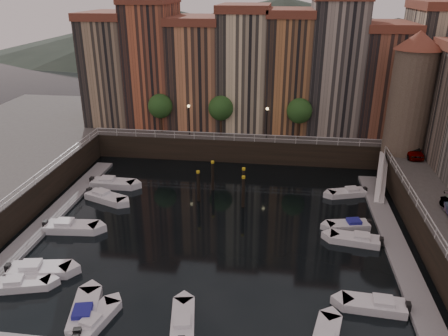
# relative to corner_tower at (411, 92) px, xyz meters

# --- Properties ---
(ground) EXTENTS (200.00, 200.00, 0.00)m
(ground) POSITION_rel_corner_tower_xyz_m (-20.00, -14.50, -10.19)
(ground) COLOR black
(ground) RESTS_ON ground
(quay_far) EXTENTS (80.00, 20.00, 3.00)m
(quay_far) POSITION_rel_corner_tower_xyz_m (-20.00, 11.50, -8.69)
(quay_far) COLOR black
(quay_far) RESTS_ON ground
(dock_left) EXTENTS (2.00, 28.00, 0.35)m
(dock_left) POSITION_rel_corner_tower_xyz_m (-36.20, -15.50, -10.02)
(dock_left) COLOR gray
(dock_left) RESTS_ON ground
(dock_right) EXTENTS (2.00, 28.00, 0.35)m
(dock_right) POSITION_rel_corner_tower_xyz_m (-3.80, -15.50, -10.02)
(dock_right) COLOR gray
(dock_right) RESTS_ON ground
(mountains) EXTENTS (145.00, 100.00, 18.00)m
(mountains) POSITION_rel_corner_tower_xyz_m (-18.28, 95.50, -2.28)
(mountains) COLOR #2D382D
(mountains) RESTS_ON ground
(far_terrace) EXTENTS (48.70, 10.30, 17.50)m
(far_terrace) POSITION_rel_corner_tower_xyz_m (-16.69, 9.00, 0.76)
(far_terrace) COLOR #998061
(far_terrace) RESTS_ON quay_far
(corner_tower) EXTENTS (5.20, 5.20, 13.80)m
(corner_tower) POSITION_rel_corner_tower_xyz_m (0.00, 0.00, 0.00)
(corner_tower) COLOR #6B5B4C
(corner_tower) RESTS_ON quay_right
(promenade_trees) EXTENTS (21.20, 3.20, 5.20)m
(promenade_trees) POSITION_rel_corner_tower_xyz_m (-21.33, 3.70, -3.61)
(promenade_trees) COLOR black
(promenade_trees) RESTS_ON quay_far
(street_lamps) EXTENTS (10.36, 0.36, 4.18)m
(street_lamps) POSITION_rel_corner_tower_xyz_m (-21.00, 2.70, -4.30)
(street_lamps) COLOR black
(street_lamps) RESTS_ON quay_far
(railings) EXTENTS (36.08, 34.04, 0.52)m
(railings) POSITION_rel_corner_tower_xyz_m (-20.00, -9.62, -6.41)
(railings) COLOR white
(railings) RESTS_ON ground
(gangway) EXTENTS (2.78, 8.32, 3.73)m
(gangway) POSITION_rel_corner_tower_xyz_m (-2.90, -4.50, -8.28)
(gangway) COLOR white
(gangway) RESTS_ON ground
(mooring_pilings) EXTENTS (5.16, 3.97, 3.78)m
(mooring_pilings) POSITION_rel_corner_tower_xyz_m (-19.91, -8.82, -8.54)
(mooring_pilings) COLOR black
(mooring_pilings) RESTS_ON ground
(boat_left_0) EXTENTS (4.37, 2.54, 0.98)m
(boat_left_0) POSITION_rel_corner_tower_xyz_m (-33.23, -25.70, -9.86)
(boat_left_0) COLOR silver
(boat_left_0) RESTS_ON ground
(boat_left_1) EXTENTS (5.08, 2.57, 1.14)m
(boat_left_1) POSITION_rel_corner_tower_xyz_m (-32.80, -23.91, -9.81)
(boat_left_1) COLOR silver
(boat_left_1) RESTS_ON ground
(boat_left_2) EXTENTS (5.14, 2.21, 1.16)m
(boat_left_2) POSITION_rel_corner_tower_xyz_m (-33.26, -17.29, -9.80)
(boat_left_2) COLOR silver
(boat_left_2) RESTS_ON ground
(boat_left_3) EXTENTS (4.95, 3.31, 1.12)m
(boat_left_3) POSITION_rel_corner_tower_xyz_m (-32.40, -10.93, -9.82)
(boat_left_3) COLOR silver
(boat_left_3) RESTS_ON ground
(boat_left_4) EXTENTS (5.14, 1.89, 1.18)m
(boat_left_4) POSITION_rel_corner_tower_xyz_m (-32.96, -7.45, -9.80)
(boat_left_4) COLOR silver
(boat_left_4) RESTS_ON ground
(boat_right_0) EXTENTS (4.66, 1.97, 1.06)m
(boat_right_0) POSITION_rel_corner_tower_xyz_m (-7.05, -24.66, -9.84)
(boat_right_0) COLOR silver
(boat_right_0) RESTS_ON ground
(boat_right_2) EXTENTS (4.62, 2.24, 1.04)m
(boat_right_2) POSITION_rel_corner_tower_xyz_m (-7.14, -15.96, -9.84)
(boat_right_2) COLOR silver
(boat_right_2) RESTS_ON ground
(boat_right_3) EXTENTS (4.23, 2.27, 0.95)m
(boat_right_3) POSITION_rel_corner_tower_xyz_m (-7.41, -13.42, -9.88)
(boat_right_3) COLOR silver
(boat_right_3) RESTS_ON ground
(boat_right_4) EXTENTS (4.32, 2.66, 0.97)m
(boat_right_4) POSITION_rel_corner_tower_xyz_m (-6.62, -6.32, -9.87)
(boat_right_4) COLOR silver
(boat_right_4) RESTS_ON ground
(boat_near_0) EXTENTS (2.69, 4.86, 1.09)m
(boat_near_0) POSITION_rel_corner_tower_xyz_m (-27.14, -28.00, -9.83)
(boat_near_0) COLOR silver
(boat_near_0) RESTS_ON ground
(boat_near_1) EXTENTS (2.41, 4.26, 0.95)m
(boat_near_1) POSITION_rel_corner_tower_xyz_m (-26.08, -28.67, -9.87)
(boat_near_1) COLOR silver
(boat_near_1) RESTS_ON ground
(boat_near_2) EXTENTS (2.23, 4.35, 0.97)m
(boat_near_2) POSITION_rel_corner_tower_xyz_m (-20.21, -27.95, -9.87)
(boat_near_2) COLOR silver
(boat_near_2) RESTS_ON ground
(car_a) EXTENTS (1.91, 4.35, 1.46)m
(car_a) POSITION_rel_corner_tower_xyz_m (0.80, -1.37, -6.46)
(car_a) COLOR gray
(car_a) RESTS_ON quay_right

